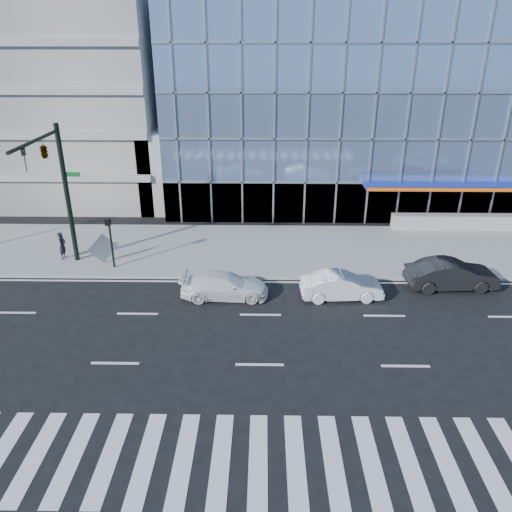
{
  "coord_description": "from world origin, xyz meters",
  "views": [
    {
      "loc": [
        0.13,
        -20.95,
        12.47
      ],
      "look_at": [
        -0.26,
        3.0,
        1.79
      ],
      "focal_mm": 35.0,
      "sensor_mm": 36.0,
      "label": 1
    }
  ],
  "objects_px": {
    "white_suv": "(225,286)",
    "dark_sedan": "(451,275)",
    "tilted_panel": "(103,248)",
    "pedestrian": "(62,245)",
    "ped_signal_post": "(110,235)",
    "white_sedan": "(341,286)",
    "traffic_signal": "(51,166)"
  },
  "relations": [
    {
      "from": "white_suv",
      "to": "dark_sedan",
      "type": "height_order",
      "value": "dark_sedan"
    },
    {
      "from": "ped_signal_post",
      "to": "white_sedan",
      "type": "height_order",
      "value": "ped_signal_post"
    },
    {
      "from": "white_sedan",
      "to": "dark_sedan",
      "type": "relative_size",
      "value": 0.88
    },
    {
      "from": "traffic_signal",
      "to": "white_sedan",
      "type": "xyz_separation_m",
      "value": [
        15.13,
        -2.77,
        -5.48
      ]
    },
    {
      "from": "ped_signal_post",
      "to": "white_suv",
      "type": "bearing_deg",
      "value": -25.35
    },
    {
      "from": "white_suv",
      "to": "dark_sedan",
      "type": "xyz_separation_m",
      "value": [
        12.0,
        1.2,
        0.13
      ]
    },
    {
      "from": "dark_sedan",
      "to": "ped_signal_post",
      "type": "bearing_deg",
      "value": 80.79
    },
    {
      "from": "pedestrian",
      "to": "tilted_panel",
      "type": "relative_size",
      "value": 1.28
    },
    {
      "from": "ped_signal_post",
      "to": "tilted_panel",
      "type": "xyz_separation_m",
      "value": [
        -0.75,
        0.68,
        -1.07
      ]
    },
    {
      "from": "white_sedan",
      "to": "tilted_panel",
      "type": "distance_m",
      "value": 13.92
    },
    {
      "from": "ped_signal_post",
      "to": "white_suv",
      "type": "distance_m",
      "value": 7.49
    },
    {
      "from": "white_sedan",
      "to": "pedestrian",
      "type": "xyz_separation_m",
      "value": [
        -15.99,
        4.4,
        0.29
      ]
    },
    {
      "from": "tilted_panel",
      "to": "ped_signal_post",
      "type": "bearing_deg",
      "value": -76.69
    },
    {
      "from": "ped_signal_post",
      "to": "pedestrian",
      "type": "relative_size",
      "value": 1.81
    },
    {
      "from": "dark_sedan",
      "to": "pedestrian",
      "type": "bearing_deg",
      "value": 78.46
    },
    {
      "from": "pedestrian",
      "to": "tilted_panel",
      "type": "xyz_separation_m",
      "value": [
        2.61,
        -0.57,
        0.09
      ]
    },
    {
      "from": "white_suv",
      "to": "pedestrian",
      "type": "xyz_separation_m",
      "value": [
        -9.99,
        4.4,
        0.33
      ]
    },
    {
      "from": "ped_signal_post",
      "to": "white_sedan",
      "type": "bearing_deg",
      "value": -13.97
    },
    {
      "from": "white_sedan",
      "to": "tilted_panel",
      "type": "bearing_deg",
      "value": 70.77
    },
    {
      "from": "white_suv",
      "to": "pedestrian",
      "type": "bearing_deg",
      "value": 65.37
    },
    {
      "from": "white_suv",
      "to": "traffic_signal",
      "type": "bearing_deg",
      "value": 72.27
    },
    {
      "from": "white_suv",
      "to": "tilted_panel",
      "type": "bearing_deg",
      "value": 61.74
    },
    {
      "from": "traffic_signal",
      "to": "white_suv",
      "type": "bearing_deg",
      "value": -16.87
    },
    {
      "from": "traffic_signal",
      "to": "ped_signal_post",
      "type": "bearing_deg",
      "value": 8.52
    },
    {
      "from": "dark_sedan",
      "to": "white_suv",
      "type": "bearing_deg",
      "value": 92.45
    },
    {
      "from": "tilted_panel",
      "to": "pedestrian",
      "type": "bearing_deg",
      "value": 133.35
    },
    {
      "from": "tilted_panel",
      "to": "dark_sedan",
      "type": "bearing_deg",
      "value": -41.97
    },
    {
      "from": "white_sedan",
      "to": "white_suv",
      "type": "bearing_deg",
      "value": 86.73
    },
    {
      "from": "white_suv",
      "to": "ped_signal_post",
      "type": "bearing_deg",
      "value": 63.79
    },
    {
      "from": "white_sedan",
      "to": "dark_sedan",
      "type": "distance_m",
      "value": 6.12
    },
    {
      "from": "ped_signal_post",
      "to": "pedestrian",
      "type": "height_order",
      "value": "ped_signal_post"
    },
    {
      "from": "traffic_signal",
      "to": "white_suv",
      "type": "height_order",
      "value": "traffic_signal"
    }
  ]
}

